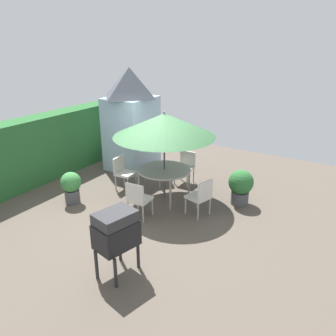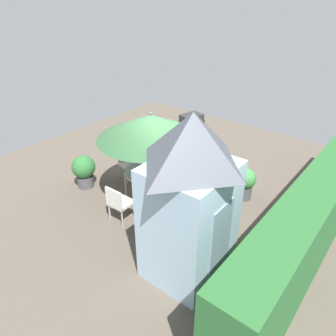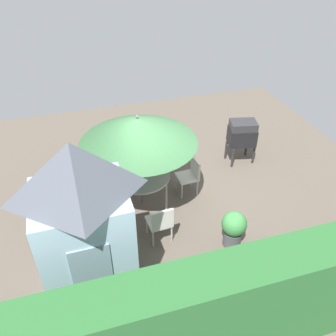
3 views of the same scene
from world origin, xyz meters
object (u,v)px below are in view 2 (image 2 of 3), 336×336
(patio_table, at_px, (152,172))
(potted_plant_by_grill, at_px, (245,182))
(chair_far_side, at_px, (197,197))
(chair_toward_hedge, at_px, (180,161))
(garden_shed, at_px, (190,199))
(chair_near_shed, at_px, (118,202))
(potted_plant_by_shed, at_px, (84,170))
(patio_umbrella, at_px, (151,127))
(bbq_grill, at_px, (191,125))
(chair_toward_house, at_px, (128,161))

(patio_table, height_order, potted_plant_by_grill, potted_plant_by_grill)
(chair_far_side, relative_size, chair_toward_hedge, 1.00)
(garden_shed, bearing_deg, chair_near_shed, -95.07)
(potted_plant_by_shed, bearing_deg, patio_table, 112.20)
(patio_umbrella, height_order, potted_plant_by_shed, patio_umbrella)
(chair_toward_hedge, bearing_deg, garden_shed, 39.91)
(bbq_grill, xyz_separation_m, chair_toward_house, (2.61, -0.28, -0.33))
(chair_toward_house, bearing_deg, patio_umbrella, 74.10)
(chair_far_side, relative_size, potted_plant_by_shed, 1.01)
(patio_umbrella, relative_size, chair_far_side, 2.77)
(patio_table, xyz_separation_m, bbq_grill, (-2.95, -0.92, 0.11))
(garden_shed, xyz_separation_m, chair_near_shed, (-0.18, -2.04, -1.06))
(chair_toward_house, bearing_deg, chair_near_shed, 39.46)
(chair_toward_hedge, bearing_deg, bbq_grill, -153.84)
(patio_umbrella, bearing_deg, potted_plant_by_grill, 128.94)
(patio_umbrella, height_order, potted_plant_by_grill, patio_umbrella)
(bbq_grill, relative_size, potted_plant_by_shed, 1.35)
(bbq_grill, distance_m, chair_toward_house, 2.64)
(chair_toward_hedge, bearing_deg, chair_far_side, 50.28)
(bbq_grill, distance_m, chair_near_shed, 4.24)
(patio_table, distance_m, chair_toward_hedge, 1.23)
(chair_near_shed, xyz_separation_m, chair_far_side, (-1.26, 1.24, 0.00))
(chair_far_side, height_order, potted_plant_by_shed, chair_far_side)
(chair_near_shed, height_order, potted_plant_by_grill, chair_near_shed)
(potted_plant_by_shed, bearing_deg, patio_umbrella, 112.20)
(chair_toward_house, bearing_deg, bbq_grill, 173.77)
(garden_shed, xyz_separation_m, potted_plant_by_grill, (-2.81, -0.27, -1.12))
(patio_umbrella, height_order, chair_far_side, patio_umbrella)
(chair_near_shed, bearing_deg, patio_table, -178.15)
(chair_near_shed, distance_m, potted_plant_by_shed, 1.86)
(chair_far_side, bearing_deg, chair_toward_hedge, -129.72)
(patio_umbrella, distance_m, chair_near_shed, 1.83)
(patio_umbrella, bearing_deg, chair_far_side, 94.25)
(patio_table, bearing_deg, garden_shed, 56.94)
(patio_table, relative_size, patio_umbrella, 0.53)
(patio_umbrella, xyz_separation_m, potted_plant_by_shed, (0.72, -1.76, -1.43))
(patio_table, distance_m, bbq_grill, 3.09)
(chair_toward_house, bearing_deg, potted_plant_by_shed, -27.53)
(patio_table, bearing_deg, chair_far_side, 94.25)
(garden_shed, height_order, patio_table, garden_shed)
(bbq_grill, xyz_separation_m, chair_toward_hedge, (1.74, 0.85, -0.33))
(patio_table, xyz_separation_m, chair_toward_house, (-0.34, -1.21, -0.22))
(garden_shed, distance_m, bbq_grill, 5.29)
(bbq_grill, distance_m, chair_toward_hedge, 1.97)
(chair_near_shed, height_order, chair_toward_house, same)
(chair_far_side, bearing_deg, potted_plant_by_shed, -75.00)
(chair_far_side, distance_m, chair_toward_house, 2.50)
(chair_near_shed, bearing_deg, potted_plant_by_shed, -104.04)
(patio_table, bearing_deg, potted_plant_by_grill, 128.94)
(chair_toward_hedge, bearing_deg, chair_near_shed, 2.55)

